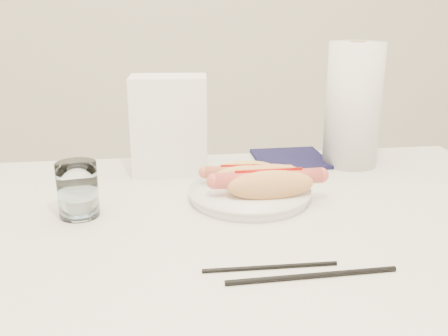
{
  "coord_description": "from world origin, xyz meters",
  "views": [
    {
      "loc": [
        -0.1,
        -0.78,
        1.11
      ],
      "look_at": [
        0.01,
        0.09,
        0.82
      ],
      "focal_mm": 41.97,
      "sensor_mm": 36.0,
      "label": 1
    }
  ],
  "objects": [
    {
      "name": "navy_napkin",
      "position": [
        0.2,
        0.33,
        0.75
      ],
      "size": [
        0.16,
        0.16,
        0.01
      ],
      "primitive_type": "cube",
      "rotation": [
        0.0,
        0.0,
        0.02
      ],
      "color": "#111033",
      "rests_on": "table"
    },
    {
      "name": "plate",
      "position": [
        0.06,
        0.11,
        0.76
      ],
      "size": [
        0.26,
        0.26,
        0.02
      ],
      "primitive_type": "cylinder",
      "rotation": [
        0.0,
        0.0,
        -0.25
      ],
      "color": "white",
      "rests_on": "table"
    },
    {
      "name": "table",
      "position": [
        0.0,
        0.0,
        0.69
      ],
      "size": [
        1.2,
        0.8,
        0.75
      ],
      "color": "silver",
      "rests_on": "ground"
    },
    {
      "name": "paper_towel_roll",
      "position": [
        0.32,
        0.29,
        0.88
      ],
      "size": [
        0.16,
        0.16,
        0.27
      ],
      "primitive_type": "cylinder",
      "rotation": [
        0.0,
        0.0,
        0.43
      ],
      "color": "silver",
      "rests_on": "table"
    },
    {
      "name": "chopstick_near",
      "position": [
        0.05,
        -0.15,
        0.75
      ],
      "size": [
        0.19,
        0.01,
        0.01
      ],
      "primitive_type": "cylinder",
      "rotation": [
        0.0,
        1.57,
        -0.01
      ],
      "color": "black",
      "rests_on": "table"
    },
    {
      "name": "chopstick_far",
      "position": [
        0.1,
        -0.18,
        0.75
      ],
      "size": [
        0.24,
        0.01,
        0.01
      ],
      "primitive_type": "cylinder",
      "rotation": [
        0.0,
        1.57,
        0.03
      ],
      "color": "black",
      "rests_on": "table"
    },
    {
      "name": "hotdog_right",
      "position": [
        0.09,
        0.08,
        0.79
      ],
      "size": [
        0.19,
        0.08,
        0.05
      ],
      "rotation": [
        0.0,
        0.0,
        0.03
      ],
      "color": "#E19A58",
      "rests_on": "plate"
    },
    {
      "name": "napkin_box",
      "position": [
        -0.07,
        0.28,
        0.85
      ],
      "size": [
        0.16,
        0.1,
        0.21
      ],
      "primitive_type": "cube",
      "rotation": [
        0.0,
        0.0,
        -0.08
      ],
      "color": "white",
      "rests_on": "table"
    },
    {
      "name": "hotdog_left",
      "position": [
        0.06,
        0.14,
        0.79
      ],
      "size": [
        0.16,
        0.07,
        0.04
      ],
      "rotation": [
        0.0,
        0.0,
        -0.07
      ],
      "color": "#DFB759",
      "rests_on": "plate"
    },
    {
      "name": "water_glass",
      "position": [
        -0.24,
        0.08,
        0.8
      ],
      "size": [
        0.07,
        0.07,
        0.09
      ],
      "primitive_type": "cylinder",
      "color": "silver",
      "rests_on": "table"
    }
  ]
}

